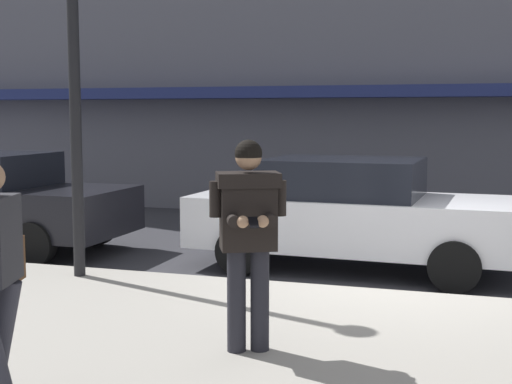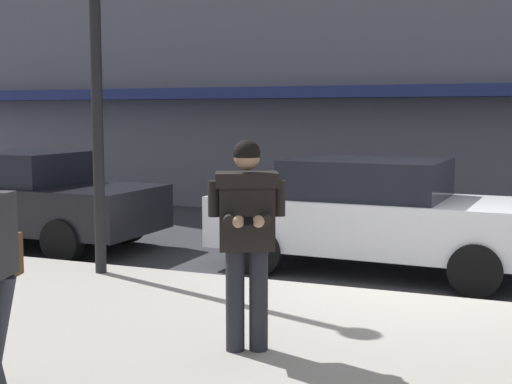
# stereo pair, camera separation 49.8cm
# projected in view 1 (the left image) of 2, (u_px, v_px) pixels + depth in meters

# --- Properties ---
(ground_plane) EXTENTS (80.00, 80.00, 0.00)m
(ground_plane) POSITION_uv_depth(u_px,v_px,m) (399.00, 298.00, 8.39)
(ground_plane) COLOR #333338
(curb_paint_line) EXTENTS (28.00, 0.12, 0.01)m
(curb_paint_line) POSITION_uv_depth(u_px,v_px,m) (488.00, 303.00, 8.14)
(curb_paint_line) COLOR silver
(curb_paint_line) RESTS_ON ground
(parked_sedan_mid) EXTENTS (4.57, 2.07, 1.54)m
(parked_sedan_mid) POSITION_uv_depth(u_px,v_px,m) (353.00, 213.00, 9.84)
(parked_sedan_mid) COLOR silver
(parked_sedan_mid) RESTS_ON ground
(man_texting_on_phone) EXTENTS (0.62, 0.65, 1.81)m
(man_texting_on_phone) POSITION_uv_depth(u_px,v_px,m) (248.00, 222.00, 5.96)
(man_texting_on_phone) COLOR #23232B
(man_texting_on_phone) RESTS_ON sidewalk
(street_lamp_post) EXTENTS (0.36, 0.36, 4.88)m
(street_lamp_post) POSITION_uv_depth(u_px,v_px,m) (73.00, 32.00, 8.59)
(street_lamp_post) COLOR black
(street_lamp_post) RESTS_ON sidewalk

